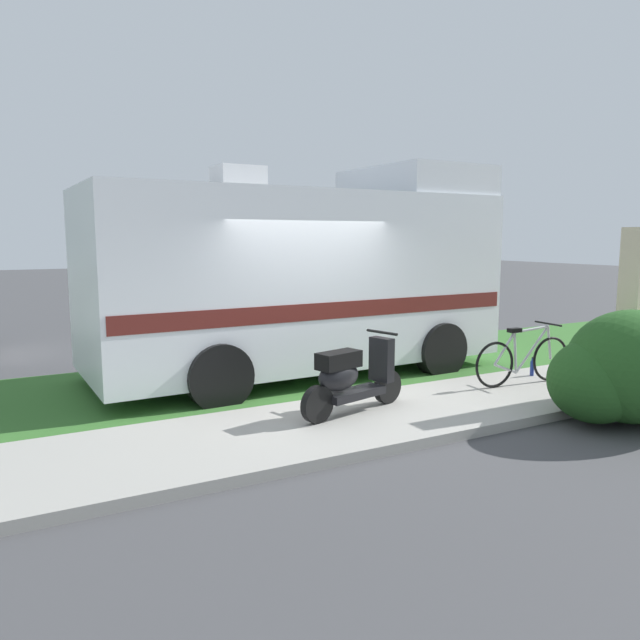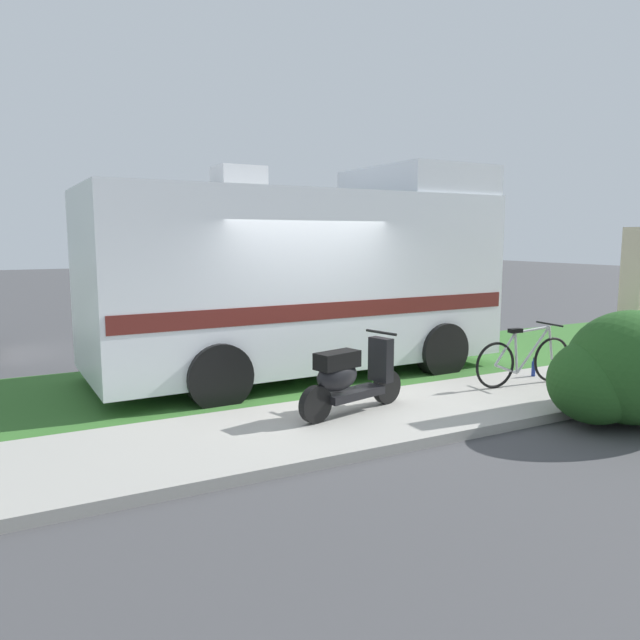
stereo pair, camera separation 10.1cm
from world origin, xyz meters
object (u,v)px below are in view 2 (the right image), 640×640
at_px(bottle_spare, 534,368).
at_px(scooter, 349,377).
at_px(motorhome_rv, 303,276).
at_px(bicycle, 524,359).

bearing_deg(bottle_spare, scooter, -173.78).
relative_size(motorhome_rv, bicycle, 3.83).
height_order(scooter, bottle_spare, scooter).
height_order(motorhome_rv, scooter, motorhome_rv).
relative_size(scooter, bottle_spare, 5.59).
xyz_separation_m(motorhome_rv, scooter, (-0.63, -2.55, -1.07)).
bearing_deg(bottle_spare, bicycle, -149.60).
xyz_separation_m(scooter, bottle_spare, (3.56, 0.39, -0.33)).
distance_m(motorhome_rv, scooter, 2.83).
distance_m(scooter, bottle_spare, 3.60).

